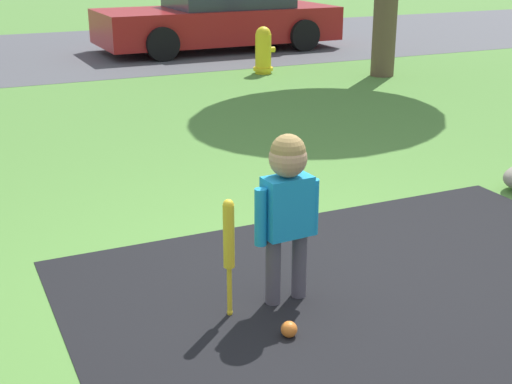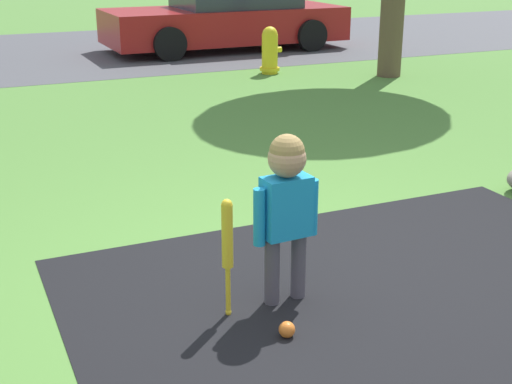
# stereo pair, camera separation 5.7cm
# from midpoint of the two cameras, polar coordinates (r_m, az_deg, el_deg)

# --- Properties ---
(ground_plane) EXTENTS (60.00, 60.00, 0.00)m
(ground_plane) POSITION_cam_midpoint_polar(r_m,az_deg,el_deg) (4.19, 3.96, -7.52)
(ground_plane) COLOR #518438
(street_strip) EXTENTS (40.00, 6.00, 0.01)m
(street_strip) POSITION_cam_midpoint_polar(r_m,az_deg,el_deg) (13.42, -16.94, 10.57)
(street_strip) COLOR #4C4C51
(street_strip) RESTS_ON ground
(child) EXTENTS (0.39, 0.20, 0.96)m
(child) POSITION_cam_midpoint_polar(r_m,az_deg,el_deg) (3.79, 2.10, -0.28)
(child) COLOR #4C4751
(child) RESTS_ON ground
(baseball_bat) EXTENTS (0.06, 0.06, 0.66)m
(baseball_bat) POSITION_cam_midpoint_polar(r_m,az_deg,el_deg) (3.70, -2.63, -3.97)
(baseball_bat) COLOR yellow
(baseball_bat) RESTS_ON ground
(sports_ball) EXTENTS (0.08, 0.08, 0.08)m
(sports_ball) POSITION_cam_midpoint_polar(r_m,az_deg,el_deg) (3.67, 2.22, -10.92)
(sports_ball) COLOR orange
(sports_ball) RESTS_ON ground
(fire_hydrant) EXTENTS (0.33, 0.30, 0.70)m
(fire_hydrant) POSITION_cam_midpoint_polar(r_m,az_deg,el_deg) (10.83, 0.44, 11.25)
(fire_hydrant) COLOR yellow
(fire_hydrant) RESTS_ON ground
(parked_car) EXTENTS (4.31, 1.92, 1.19)m
(parked_car) POSITION_cam_midpoint_polar(r_m,az_deg,el_deg) (13.31, -3.04, 13.73)
(parked_car) COLOR maroon
(parked_car) RESTS_ON ground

